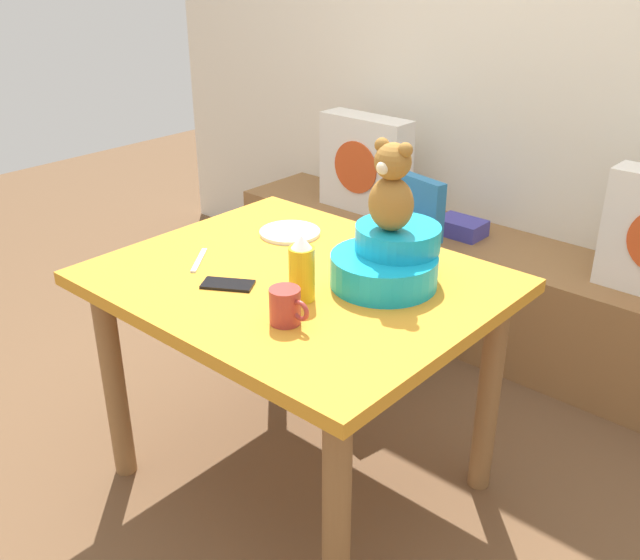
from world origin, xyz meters
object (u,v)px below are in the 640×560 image
Objects in this scene: ketchup_bottle at (302,270)px; teddy_bear at (392,189)px; highchair at (388,247)px; infant_seat_teal at (388,259)px; dinner_plate_near at (290,232)px; book_stack at (461,227)px; dining_table at (298,310)px; pillow_floral_left at (365,164)px; cell_phone at (228,284)px; coffee_mug at (286,306)px.

teddy_bear is at bearing 64.72° from ketchup_bottle.
infant_seat_teal is at bearing -54.11° from highchair.
book_stack is at bearing 85.69° from dinner_plate_near.
teddy_bear reaches higher than dining_table.
pillow_floral_left is 1.39m from infant_seat_teal.
pillow_floral_left is 1.76× the size of teddy_bear.
teddy_bear is (0.46, -0.63, 0.50)m from highchair.
dinner_plate_near is 1.39× the size of cell_phone.
teddy_bear is 2.08× the size of coffee_mug.
ketchup_bottle is at bearing -100.93° from cell_phone.
pillow_floral_left reaches higher than dining_table.
infant_seat_teal is (0.46, -0.63, 0.29)m from highchair.
book_stack is (0.51, 0.02, -0.19)m from pillow_floral_left.
coffee_mug is (-0.05, -0.36, -0.02)m from infant_seat_teal.
pillow_floral_left is 1.06m from dinner_plate_near.
book_stack is 1.00× the size of dinner_plate_near.
pillow_floral_left is at bearing -177.67° from book_stack.
book_stack is 0.44m from highchair.
highchair is at bearing 89.50° from dinner_plate_near.
dining_table is at bearing -148.49° from infant_seat_teal.
coffee_mug is at bearing -97.99° from infant_seat_teal.
teddy_bear reaches higher than dinner_plate_near.
ketchup_bottle reaches higher than highchair.
cell_phone is at bearing -135.88° from teddy_bear.
pillow_floral_left is 3.67× the size of coffee_mug.
infant_seat_teal is 1.32× the size of teddy_bear.
pillow_floral_left is at bearing 121.63° from ketchup_bottle.
cell_phone is (-0.32, -0.31, -0.27)m from teddy_bear.
teddy_bear is 1.35× the size of ketchup_bottle.
ketchup_bottle reaches higher than pillow_floral_left.
dinner_plate_near is (-0.46, 0.08, -0.27)m from teddy_bear.
pillow_floral_left reaches higher than book_stack.
teddy_bear is (0.00, -0.00, 0.21)m from infant_seat_teal.
pillow_floral_left is at bearing 136.93° from highchair.
infant_seat_teal is at bearing 82.01° from coffee_mug.
highchair reaches higher than cell_phone.
coffee_mug is at bearing -58.86° from pillow_floral_left.
ketchup_bottle is (0.34, -0.87, 0.31)m from highchair.
teddy_bear is (0.22, 0.14, 0.39)m from dining_table.
pillow_floral_left is 1.42m from teddy_bear.
teddy_bear reaches higher than ketchup_bottle.
ketchup_bottle is (-0.11, -0.24, -0.19)m from teddy_bear.
teddy_bear is 1.25× the size of dinner_plate_near.
cell_phone is at bearing 170.20° from coffee_mug.
infant_seat_teal reaches higher than highchair.
highchair is 0.59m from dinner_plate_near.
infant_seat_teal reaches higher than coffee_mug.
highchair is 5.49× the size of cell_phone.
highchair is 4.27× the size of ketchup_bottle.
infant_seat_teal is (0.22, 0.14, 0.19)m from dining_table.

